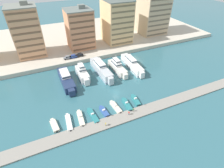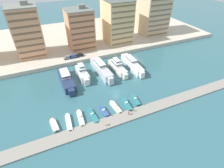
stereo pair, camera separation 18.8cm
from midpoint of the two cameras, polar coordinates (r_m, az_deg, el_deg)
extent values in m
plane|color=#336670|center=(74.81, 1.27, -2.79)|extent=(400.00, 400.00, 0.00)
cube|color=beige|center=(128.74, -11.45, 14.66)|extent=(180.00, 70.00, 2.16)
cube|color=gray|center=(65.41, 6.63, -9.86)|extent=(120.00, 4.91, 0.50)
cube|color=navy|center=(82.28, -14.62, 1.42)|extent=(4.96, 18.23, 3.36)
cube|color=navy|center=(74.06, -12.92, -2.61)|extent=(2.64, 2.40, 2.86)
cube|color=#192347|center=(82.89, -14.51, 0.80)|extent=(5.01, 18.41, 0.24)
cube|color=white|center=(82.08, -15.08, 3.34)|extent=(3.79, 7.67, 1.60)
cube|color=#233342|center=(82.00, -15.10, 3.43)|extent=(3.84, 7.75, 0.58)
cylinder|color=silver|center=(82.18, -15.44, 4.72)|extent=(0.16, 0.16, 1.80)
cube|color=navy|center=(90.71, -15.86, 4.16)|extent=(4.05, 0.95, 0.20)
cube|color=white|center=(84.30, -9.57, 3.23)|extent=(4.08, 12.29, 3.68)
cube|color=white|center=(78.55, -8.19, 0.73)|extent=(2.21, 2.01, 3.13)
cube|color=#334C7F|center=(84.95, -9.49, 2.55)|extent=(4.12, 12.41, 0.24)
cube|color=white|center=(83.68, -9.92, 5.06)|extent=(3.15, 5.17, 1.61)
cube|color=#233342|center=(83.59, -9.93, 5.15)|extent=(3.19, 5.22, 0.58)
cube|color=white|center=(82.97, -10.02, 5.88)|extent=(2.46, 4.03, 1.18)
cube|color=#233342|center=(82.91, -10.03, 5.95)|extent=(2.49, 4.07, 0.43)
cylinder|color=silver|center=(82.90, -10.27, 7.01)|extent=(0.16, 0.16, 1.80)
cube|color=white|center=(90.22, -10.65, 4.87)|extent=(3.40, 0.92, 0.20)
cube|color=silver|center=(86.26, -3.48, 4.72)|extent=(4.93, 19.81, 4.13)
cube|color=silver|center=(77.98, -0.35, 1.07)|extent=(2.37, 2.17, 3.51)
cube|color=#334C7F|center=(86.97, -3.45, 3.97)|extent=(4.98, 20.01, 0.24)
cube|color=white|center=(85.95, -3.94, 6.84)|extent=(3.57, 8.38, 1.72)
cube|color=#233342|center=(85.87, -3.95, 6.94)|extent=(3.61, 8.46, 0.62)
cylinder|color=silver|center=(86.12, -4.32, 8.22)|extent=(0.16, 0.16, 1.80)
cube|color=silver|center=(95.03, -5.93, 7.15)|extent=(3.57, 1.04, 0.20)
cube|color=silver|center=(88.27, 1.84, 5.20)|extent=(4.23, 14.77, 3.14)
cube|color=silver|center=(82.16, 4.42, 2.55)|extent=(2.17, 1.99, 2.67)
cube|color=#192347|center=(88.80, 1.82, 4.63)|extent=(4.27, 14.92, 0.24)
cube|color=white|center=(87.89, 1.54, 6.88)|extent=(3.17, 6.24, 1.69)
cube|color=#233342|center=(87.81, 1.54, 6.98)|extent=(3.21, 6.30, 0.61)
cube|color=white|center=(87.18, 1.56, 7.73)|extent=(2.47, 4.87, 1.26)
cube|color=#233342|center=(87.11, 1.56, 7.80)|extent=(2.50, 4.91, 0.45)
cylinder|color=silver|center=(87.18, 1.30, 8.87)|extent=(0.16, 0.16, 1.80)
cube|color=silver|center=(94.66, -0.31, 7.04)|extent=(3.31, 0.98, 0.20)
cube|color=white|center=(91.32, 6.57, 6.32)|extent=(4.58, 19.44, 3.70)
cube|color=white|center=(83.58, 9.82, 2.97)|extent=(2.16, 1.98, 3.14)
cube|color=#192347|center=(91.93, 6.52, 5.67)|extent=(4.62, 19.64, 0.24)
cube|color=white|center=(91.17, 6.27, 8.16)|extent=(3.29, 8.22, 1.52)
cube|color=#233342|center=(91.10, 6.27, 8.25)|extent=(3.33, 8.30, 0.55)
cylinder|color=silver|center=(91.36, 5.99, 9.42)|extent=(0.16, 0.16, 1.80)
cube|color=white|center=(99.59, 3.89, 8.63)|extent=(3.26, 1.03, 0.20)
cube|color=beige|center=(64.27, -18.19, -12.82)|extent=(2.68, 5.60, 0.90)
cube|color=beige|center=(66.43, -18.92, -11.00)|extent=(1.23, 1.05, 0.76)
cube|color=black|center=(62.23, -17.48, -14.53)|extent=(0.39, 0.32, 0.60)
cube|color=white|center=(63.90, -13.87, -12.15)|extent=(2.34, 7.48, 0.89)
cube|color=white|center=(66.71, -14.36, -9.65)|extent=(1.03, 0.87, 0.76)
cube|color=black|center=(61.22, -13.37, -14.65)|extent=(0.38, 0.31, 0.60)
cube|color=beige|center=(64.34, -10.13, -11.04)|extent=(2.42, 7.28, 0.90)
cube|color=beige|center=(67.10, -10.77, -8.66)|extent=(1.07, 0.90, 0.77)
cube|color=silver|center=(64.18, -10.29, -10.26)|extent=(1.05, 0.68, 0.56)
cube|color=#283847|center=(64.32, -10.35, -10.03)|extent=(0.92, 0.16, 0.34)
cube|color=black|center=(61.72, -9.47, -13.40)|extent=(0.38, 0.31, 0.60)
cube|color=teal|center=(64.70, -6.15, -10.31)|extent=(2.62, 7.38, 0.76)
cube|color=teal|center=(67.36, -7.56, -8.11)|extent=(1.16, 0.98, 0.64)
cube|color=silver|center=(64.63, -6.39, -9.64)|extent=(1.13, 0.70, 0.43)
cube|color=#283847|center=(64.77, -6.49, -9.44)|extent=(0.98, 0.17, 0.26)
cube|color=black|center=(62.21, -4.70, -12.46)|extent=(0.38, 0.31, 0.60)
cube|color=#33569E|center=(65.73, -2.48, -9.06)|extent=(2.28, 5.31, 0.89)
cube|color=#33569E|center=(67.66, -3.60, -7.47)|extent=(1.10, 0.93, 0.76)
cube|color=silver|center=(65.51, -2.65, -8.43)|extent=(1.08, 0.68, 0.44)
cube|color=#283847|center=(65.64, -2.76, -8.24)|extent=(0.95, 0.15, 0.26)
cube|color=black|center=(63.89, -1.37, -10.53)|extent=(0.38, 0.31, 0.60)
cube|color=beige|center=(67.34, 1.34, -7.66)|extent=(2.51, 6.65, 0.89)
cube|color=beige|center=(69.65, -0.16, -5.83)|extent=(1.15, 0.97, 0.76)
cube|color=silver|center=(67.21, 1.14, -7.02)|extent=(1.12, 0.69, 0.37)
cube|color=#283847|center=(67.35, 1.02, -6.84)|extent=(0.98, 0.16, 0.22)
cube|color=black|center=(65.17, 2.87, -9.39)|extent=(0.38, 0.31, 0.60)
cube|color=teal|center=(68.46, 5.00, -6.81)|extent=(2.28, 6.80, 1.10)
cube|color=teal|center=(70.94, 3.79, -4.89)|extent=(1.05, 0.88, 0.93)
cube|color=silver|center=(68.25, 4.87, -6.05)|extent=(1.04, 0.67, 0.48)
cube|color=#283847|center=(68.39, 4.78, -5.86)|extent=(0.91, 0.14, 0.29)
cube|color=black|center=(66.10, 6.26, -8.66)|extent=(0.38, 0.30, 0.60)
cube|color=teal|center=(70.82, 7.84, -5.39)|extent=(2.50, 6.00, 0.92)
cube|color=teal|center=(73.04, 6.82, -3.76)|extent=(1.10, 0.94, 0.79)
cube|color=silver|center=(70.62, 7.75, -4.71)|extent=(1.08, 0.71, 0.58)
cube|color=#283847|center=(70.75, 7.67, -4.52)|extent=(0.92, 0.19, 0.35)
cube|color=black|center=(68.70, 8.89, -6.92)|extent=(0.39, 0.32, 0.60)
cube|color=slate|center=(98.08, -14.24, 8.32)|extent=(4.10, 1.70, 0.80)
cube|color=slate|center=(97.77, -14.21, 8.72)|extent=(2.10, 1.56, 0.68)
cube|color=#1E2833|center=(97.77, -14.21, 8.72)|extent=(2.06, 1.58, 0.37)
cylinder|color=black|center=(97.35, -14.87, 7.73)|extent=(0.64, 0.22, 0.64)
cylinder|color=black|center=(98.85, -15.07, 8.15)|extent=(0.64, 0.22, 0.64)
cylinder|color=black|center=(97.69, -13.32, 8.08)|extent=(0.64, 0.22, 0.64)
cylinder|color=black|center=(99.19, -13.55, 8.50)|extent=(0.64, 0.22, 0.64)
cube|color=#28428E|center=(98.41, -12.45, 8.70)|extent=(4.16, 1.85, 0.80)
cube|color=#28428E|center=(98.10, -12.41, 9.10)|extent=(2.16, 1.64, 0.68)
cube|color=#1E2833|center=(98.10, -12.41, 9.10)|extent=(2.11, 1.65, 0.37)
cylinder|color=black|center=(97.68, -13.09, 8.12)|extent=(0.65, 0.24, 0.64)
cylinder|color=black|center=(99.19, -13.28, 8.54)|extent=(0.65, 0.24, 0.64)
cylinder|color=black|center=(98.02, -11.54, 8.44)|extent=(0.65, 0.24, 0.64)
cylinder|color=black|center=(99.52, -11.75, 8.86)|extent=(0.65, 0.24, 0.64)
cube|color=black|center=(99.39, -10.43, 9.25)|extent=(4.19, 1.94, 0.80)
cube|color=black|center=(99.08, -10.39, 9.64)|extent=(2.19, 1.68, 0.68)
cube|color=#1E2833|center=(99.08, -10.39, 9.64)|extent=(2.15, 1.69, 0.37)
cylinder|color=black|center=(98.64, -11.08, 8.69)|extent=(0.65, 0.26, 0.64)
cylinder|color=black|center=(100.14, -11.27, 9.10)|extent=(0.65, 0.26, 0.64)
cylinder|color=black|center=(99.02, -9.54, 8.98)|extent=(0.65, 0.26, 0.64)
cylinder|color=black|center=(100.52, -9.75, 9.39)|extent=(0.65, 0.26, 0.64)
cube|color=tan|center=(105.37, -25.84, 15.04)|extent=(14.10, 13.91, 25.54)
cube|color=brown|center=(102.88, -24.04, 8.11)|extent=(12.97, 0.24, 0.90)
cube|color=brown|center=(101.58, -24.48, 9.68)|extent=(12.97, 0.24, 0.90)
cube|color=brown|center=(100.35, -24.94, 11.30)|extent=(12.97, 0.24, 0.90)
cube|color=brown|center=(99.22, -25.41, 12.94)|extent=(12.97, 0.24, 0.90)
cube|color=brown|center=(98.17, -25.90, 14.63)|extent=(12.97, 0.24, 0.90)
cube|color=brown|center=(97.22, -26.41, 16.35)|extent=(12.97, 0.24, 0.90)
cube|color=brown|center=(96.37, -26.94, 18.10)|extent=(12.97, 0.24, 0.90)
cube|color=brown|center=(95.61, -27.49, 19.88)|extent=(12.97, 0.24, 0.90)
cube|color=gray|center=(102.14, -27.86, 21.71)|extent=(14.38, 14.19, 0.40)
cube|color=gray|center=(101.86, -26.83, 22.67)|extent=(3.60, 3.20, 2.00)
cube|color=tan|center=(107.33, -10.37, 17.18)|extent=(14.28, 13.63, 21.55)
cube|color=brown|center=(104.49, -8.79, 11.32)|extent=(13.14, 0.24, 0.90)
cube|color=brown|center=(103.24, -8.95, 12.86)|extent=(13.14, 0.24, 0.90)
cube|color=brown|center=(102.07, -9.12, 14.45)|extent=(13.14, 0.24, 0.90)
cube|color=brown|center=(100.99, -9.29, 16.06)|extent=(13.14, 0.24, 0.90)
cube|color=brown|center=(99.98, -9.46, 17.72)|extent=(13.14, 0.24, 0.90)
cube|color=brown|center=(99.07, -9.65, 19.40)|extent=(13.14, 0.24, 0.90)
cube|color=brown|center=(98.24, -9.84, 21.11)|extent=(13.14, 0.24, 0.90)
cube|color=slate|center=(104.34, -11.07, 22.86)|extent=(14.57, 13.90, 0.40)
cube|color=slate|center=(104.58, -9.92, 23.69)|extent=(3.60, 3.20, 2.00)
cube|color=#E0BC84|center=(114.36, 1.69, 19.67)|extent=(15.41, 16.77, 24.48)
cube|color=#7B6748|center=(110.86, 3.51, 13.18)|extent=(14.17, 0.24, 0.90)
cube|color=#7B6748|center=(109.69, 3.57, 14.65)|extent=(14.17, 0.24, 0.90)
cube|color=#7B6748|center=(108.60, 3.63, 16.15)|extent=(14.17, 0.24, 0.90)
cube|color=#7B6748|center=(107.59, 3.70, 17.68)|extent=(14.17, 0.24, 0.90)
cube|color=#7B6748|center=(106.65, 3.76, 19.23)|extent=(14.17, 0.24, 0.90)
cube|color=#7B6748|center=(105.79, 3.83, 20.82)|extent=(14.17, 0.24, 0.90)
cube|color=#7B6748|center=(105.01, 3.90, 22.42)|extent=(14.17, 0.24, 0.90)
cube|color=#7B6748|center=(104.32, 3.98, 24.05)|extent=(14.17, 0.24, 0.90)
cube|color=#56605B|center=(111.42, 1.82, 25.81)|extent=(15.71, 17.11, 0.40)
cube|color=#C6AD89|center=(131.53, 13.19, 21.16)|extent=(17.66, 16.36, 24.95)
cube|color=#6D5F4B|center=(128.47, 14.66, 15.44)|extent=(16.25, 0.24, 0.90)
cube|color=#6D5F4B|center=(127.45, 14.88, 16.74)|extent=(16.25, 0.24, 0.90)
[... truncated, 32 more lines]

